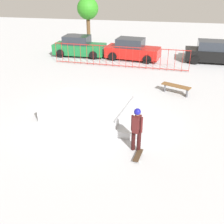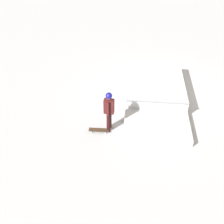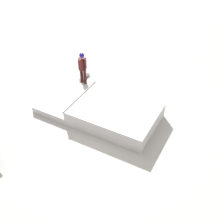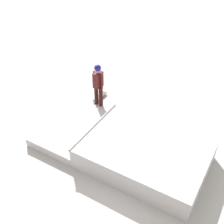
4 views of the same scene
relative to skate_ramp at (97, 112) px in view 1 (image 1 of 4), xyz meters
name	(u,v)px [view 1 (image 1 of 4)]	position (x,y,z in m)	size (l,w,h in m)	color
ground_plane	(92,113)	(-0.36, 0.41, -0.32)	(60.00, 60.00, 0.00)	#B7BABF
skate_ramp	(97,112)	(0.00, 0.00, 0.00)	(5.74, 3.41, 0.74)	silver
skater	(137,127)	(2.06, -2.23, 0.69)	(0.43, 0.42, 1.73)	black
skateboard	(138,155)	(2.19, -2.64, -0.24)	(0.34, 0.82, 0.09)	#3F2D1E
perimeter_fence	(119,56)	(-0.36, 7.88, 0.45)	(9.66, 0.54, 1.50)	maroon
park_bench	(176,87)	(3.56, 3.66, 0.04)	(1.62, 1.02, 0.48)	brown
parked_car_green	(79,47)	(-4.08, 10.31, 0.41)	(4.11, 1.95, 1.60)	#196B33
parked_car_red	(132,50)	(0.27, 10.10, 0.41)	(4.30, 2.37, 1.60)	red
parked_car_black	(213,53)	(6.29, 10.45, 0.41)	(4.14, 1.99, 1.60)	black
distant_tree	(88,9)	(-4.54, 14.83, 2.79)	(1.95, 1.95, 4.16)	brown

